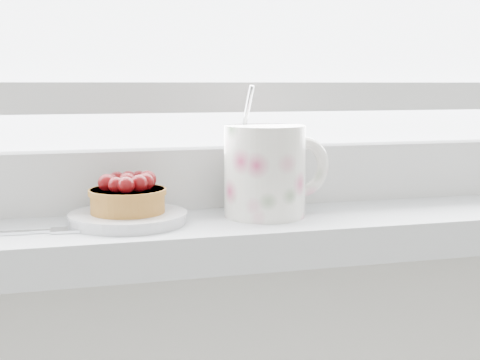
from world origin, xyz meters
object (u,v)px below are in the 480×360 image
object	(u,v)px
raspberry_tart	(128,195)
floral_mug	(267,169)
saucer	(128,218)
fork	(15,233)

from	to	relation	value
raspberry_tart	floral_mug	bearing A→B (deg)	0.20
saucer	floral_mug	bearing A→B (deg)	0.30
saucer	fork	world-z (taller)	saucer
saucer	fork	bearing A→B (deg)	-169.78
raspberry_tart	floral_mug	world-z (taller)	floral_mug
saucer	raspberry_tart	world-z (taller)	raspberry_tart
floral_mug	raspberry_tart	bearing A→B (deg)	-179.80
saucer	floral_mug	size ratio (longest dim) A/B	0.86
saucer	raspberry_tart	size ratio (longest dim) A/B	1.53
saucer	floral_mug	xyz separation A→B (m)	(0.15, 0.00, 0.05)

